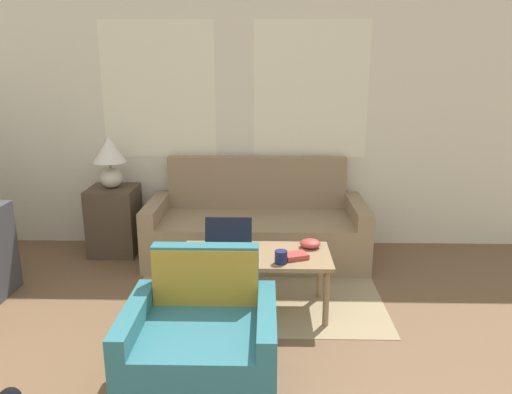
{
  "coord_description": "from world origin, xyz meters",
  "views": [
    {
      "loc": [
        0.23,
        -0.93,
        1.8
      ],
      "look_at": [
        0.14,
        2.99,
        0.75
      ],
      "focal_mm": 35.0,
      "sensor_mm": 36.0,
      "label": 1
    }
  ],
  "objects_px": {
    "coffee_table": "(256,260)",
    "cup_navy": "(281,257)",
    "laptop": "(228,243)",
    "table_lamp": "(110,157)",
    "armchair": "(202,349)",
    "couch": "(256,230)",
    "snack_bowl": "(310,243)",
    "book_red": "(296,256)"
  },
  "relations": [
    {
      "from": "coffee_table",
      "to": "table_lamp",
      "type": "bearing_deg",
      "value": 140.01
    },
    {
      "from": "table_lamp",
      "to": "cup_navy",
      "type": "distance_m",
      "value": 2.12
    },
    {
      "from": "couch",
      "to": "laptop",
      "type": "bearing_deg",
      "value": -100.94
    },
    {
      "from": "couch",
      "to": "coffee_table",
      "type": "height_order",
      "value": "couch"
    },
    {
      "from": "couch",
      "to": "snack_bowl",
      "type": "height_order",
      "value": "couch"
    },
    {
      "from": "couch",
      "to": "armchair",
      "type": "distance_m",
      "value": 2.04
    },
    {
      "from": "armchair",
      "to": "cup_navy",
      "type": "bearing_deg",
      "value": 59.39
    },
    {
      "from": "couch",
      "to": "armchair",
      "type": "bearing_deg",
      "value": -97.38
    },
    {
      "from": "cup_navy",
      "to": "coffee_table",
      "type": "bearing_deg",
      "value": 136.8
    },
    {
      "from": "coffee_table",
      "to": "book_red",
      "type": "height_order",
      "value": "book_red"
    },
    {
      "from": "laptop",
      "to": "snack_bowl",
      "type": "distance_m",
      "value": 0.62
    },
    {
      "from": "snack_bowl",
      "to": "book_red",
      "type": "distance_m",
      "value": 0.25
    },
    {
      "from": "armchair",
      "to": "table_lamp",
      "type": "bearing_deg",
      "value": 117.85
    },
    {
      "from": "armchair",
      "to": "cup_navy",
      "type": "relative_size",
      "value": 9.08
    },
    {
      "from": "armchair",
      "to": "table_lamp",
      "type": "height_order",
      "value": "table_lamp"
    },
    {
      "from": "laptop",
      "to": "cup_navy",
      "type": "bearing_deg",
      "value": -32.26
    },
    {
      "from": "coffee_table",
      "to": "snack_bowl",
      "type": "distance_m",
      "value": 0.44
    },
    {
      "from": "armchair",
      "to": "laptop",
      "type": "bearing_deg",
      "value": 86.14
    },
    {
      "from": "table_lamp",
      "to": "armchair",
      "type": "bearing_deg",
      "value": -62.15
    },
    {
      "from": "coffee_table",
      "to": "armchair",
      "type": "bearing_deg",
      "value": -106.45
    },
    {
      "from": "coffee_table",
      "to": "cup_navy",
      "type": "relative_size",
      "value": 12.1
    },
    {
      "from": "book_red",
      "to": "snack_bowl",
      "type": "bearing_deg",
      "value": 60.98
    },
    {
      "from": "snack_bowl",
      "to": "book_red",
      "type": "relative_size",
      "value": 0.8
    },
    {
      "from": "laptop",
      "to": "book_red",
      "type": "distance_m",
      "value": 0.52
    },
    {
      "from": "coffee_table",
      "to": "cup_navy",
      "type": "xyz_separation_m",
      "value": [
        0.18,
        -0.17,
        0.1
      ]
    },
    {
      "from": "couch",
      "to": "armchair",
      "type": "relative_size",
      "value": 2.45
    },
    {
      "from": "couch",
      "to": "snack_bowl",
      "type": "xyz_separation_m",
      "value": [
        0.43,
        -0.93,
        0.21
      ]
    },
    {
      "from": "table_lamp",
      "to": "laptop",
      "type": "xyz_separation_m",
      "value": [
        1.19,
        -1.1,
        -0.44
      ]
    },
    {
      "from": "laptop",
      "to": "table_lamp",
      "type": "bearing_deg",
      "value": 137.32
    },
    {
      "from": "couch",
      "to": "laptop",
      "type": "distance_m",
      "value": 1.04
    },
    {
      "from": "couch",
      "to": "snack_bowl",
      "type": "relative_size",
      "value": 12.94
    },
    {
      "from": "table_lamp",
      "to": "book_red",
      "type": "relative_size",
      "value": 2.49
    },
    {
      "from": "couch",
      "to": "laptop",
      "type": "relative_size",
      "value": 5.7
    },
    {
      "from": "table_lamp",
      "to": "coffee_table",
      "type": "bearing_deg",
      "value": -39.99
    },
    {
      "from": "couch",
      "to": "book_red",
      "type": "xyz_separation_m",
      "value": [
        0.31,
        -1.16,
        0.2
      ]
    },
    {
      "from": "cup_navy",
      "to": "snack_bowl",
      "type": "xyz_separation_m",
      "value": [
        0.23,
        0.31,
        -0.01
      ]
    },
    {
      "from": "laptop",
      "to": "snack_bowl",
      "type": "xyz_separation_m",
      "value": [
        0.62,
        0.07,
        -0.02
      ]
    },
    {
      "from": "laptop",
      "to": "cup_navy",
      "type": "distance_m",
      "value": 0.46
    },
    {
      "from": "table_lamp",
      "to": "coffee_table",
      "type": "relative_size",
      "value": 0.44
    },
    {
      "from": "cup_navy",
      "to": "couch",
      "type": "bearing_deg",
      "value": 99.02
    },
    {
      "from": "armchair",
      "to": "book_red",
      "type": "bearing_deg",
      "value": 56.86
    },
    {
      "from": "armchair",
      "to": "coffee_table",
      "type": "xyz_separation_m",
      "value": [
        0.28,
        0.95,
        0.15
      ]
    }
  ]
}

